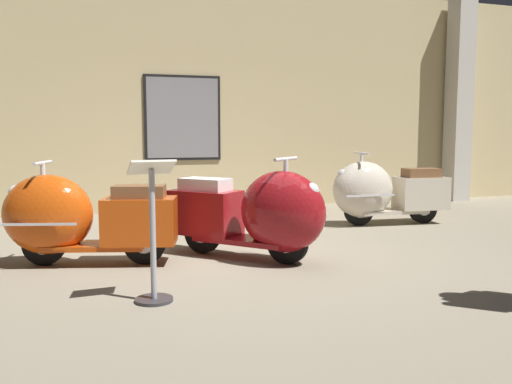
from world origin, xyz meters
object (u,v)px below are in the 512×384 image
scooter_0 (76,218)px  scooter_1 (258,213)px  scooter_2 (381,192)px  info_stanchion (153,243)px

scooter_0 → scooter_1: scooter_1 is taller
scooter_0 → scooter_2: 4.02m
scooter_2 → info_stanchion: (-3.33, -2.42, -0.01)m
scooter_0 → scooter_2: size_ratio=1.01×
scooter_1 → scooter_2: (2.20, 1.42, -0.01)m
scooter_0 → scooter_1: (1.67, -0.34, 0.02)m
scooter_0 → scooter_2: bearing=-149.4°
scooter_1 → info_stanchion: info_stanchion is taller
info_stanchion → scooter_0: bearing=112.0°
scooter_1 → scooter_2: scooter_1 is taller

